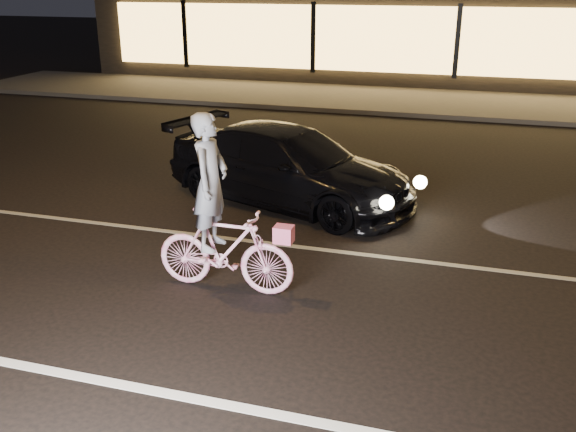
% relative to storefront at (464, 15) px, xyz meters
% --- Properties ---
extents(ground, '(90.00, 90.00, 0.00)m').
position_rel_storefront_xyz_m(ground, '(0.00, -18.97, -2.15)').
color(ground, black).
rests_on(ground, ground).
extents(lane_stripe_near, '(60.00, 0.12, 0.01)m').
position_rel_storefront_xyz_m(lane_stripe_near, '(0.00, -20.47, -2.14)').
color(lane_stripe_near, silver).
rests_on(lane_stripe_near, ground).
extents(lane_stripe_far, '(60.00, 0.10, 0.01)m').
position_rel_storefront_xyz_m(lane_stripe_far, '(0.00, -16.97, -2.14)').
color(lane_stripe_far, gray).
rests_on(lane_stripe_far, ground).
extents(sidewalk, '(30.00, 4.00, 0.12)m').
position_rel_storefront_xyz_m(sidewalk, '(0.00, -5.97, -2.09)').
color(sidewalk, '#383533').
rests_on(sidewalk, ground).
extents(storefront, '(25.40, 8.42, 4.20)m').
position_rel_storefront_xyz_m(storefront, '(0.00, 0.00, 0.00)').
color(storefront, black).
rests_on(storefront, ground).
extents(cyclist, '(1.68, 0.58, 2.11)m').
position_rel_storefront_xyz_m(cyclist, '(-1.89, -18.42, -1.40)').
color(cyclist, '#DB3781').
rests_on(cyclist, ground).
extents(sedan, '(4.56, 2.95, 1.23)m').
position_rel_storefront_xyz_m(sedan, '(-2.01, -15.23, -1.53)').
color(sedan, black).
rests_on(sedan, ground).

